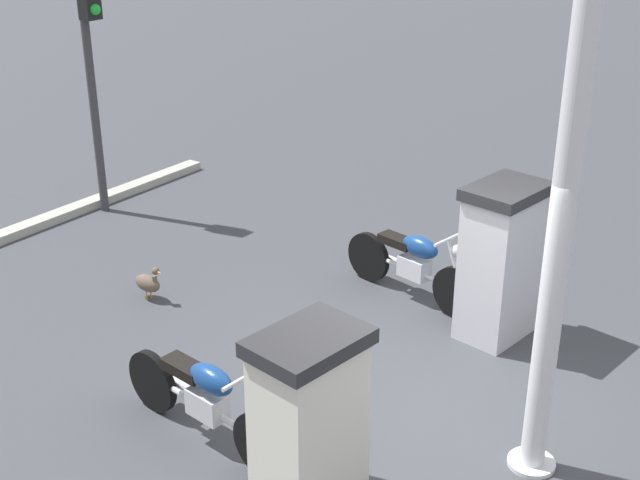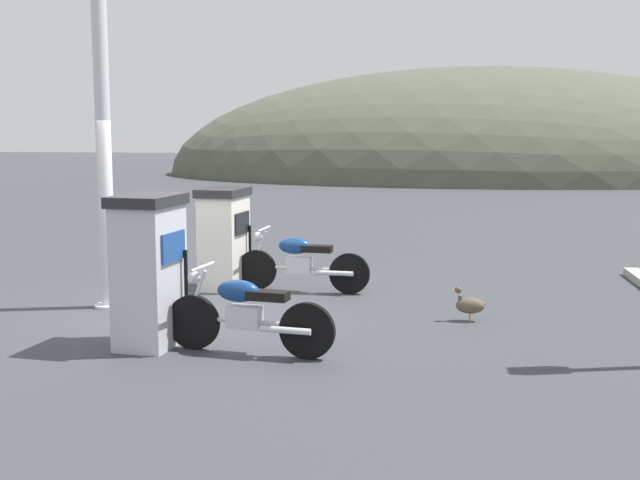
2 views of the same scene
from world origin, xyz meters
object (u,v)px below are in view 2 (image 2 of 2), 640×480
at_px(fuel_pump_near, 149,270).
at_px(motorcycle_near_pump, 246,313).
at_px(wandering_duck, 469,305).
at_px(motorcycle_far_pump, 300,262).
at_px(canopy_support_pole, 104,161).
at_px(fuel_pump_far, 224,238).

distance_m(fuel_pump_near, motorcycle_near_pump, 1.21).
relative_size(fuel_pump_near, wandering_duck, 3.81).
bearing_deg(wandering_duck, motorcycle_far_pump, 147.21).
height_order(motorcycle_near_pump, canopy_support_pole, canopy_support_pole).
xyz_separation_m(fuel_pump_near, motorcycle_near_pump, (1.13, -0.17, -0.41)).
relative_size(motorcycle_near_pump, motorcycle_far_pump, 0.95).
bearing_deg(fuel_pump_far, motorcycle_near_pump, -71.91).
bearing_deg(fuel_pump_far, motorcycle_far_pump, -3.86).
distance_m(fuel_pump_near, motorcycle_far_pump, 3.43).
xyz_separation_m(fuel_pump_near, motorcycle_far_pump, (1.17, 3.20, -0.41)).
bearing_deg(motorcycle_far_pump, fuel_pump_far, 176.14).
relative_size(fuel_pump_far, motorcycle_near_pump, 0.80).
bearing_deg(canopy_support_pole, fuel_pump_far, 50.02).
bearing_deg(motorcycle_far_pump, fuel_pump_near, -110.04).
bearing_deg(fuel_pump_near, wandering_duck, 24.95).
height_order(fuel_pump_near, motorcycle_far_pump, fuel_pump_near).
height_order(fuel_pump_far, canopy_support_pole, canopy_support_pole).
bearing_deg(canopy_support_pole, motorcycle_far_pump, 30.05).
xyz_separation_m(fuel_pump_far, motorcycle_near_pump, (1.12, -3.44, -0.32)).
bearing_deg(motorcycle_near_pump, canopy_support_pole, 139.90).
bearing_deg(canopy_support_pole, motorcycle_near_pump, -40.10).
bearing_deg(motorcycle_far_pump, wandering_duck, -32.79).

